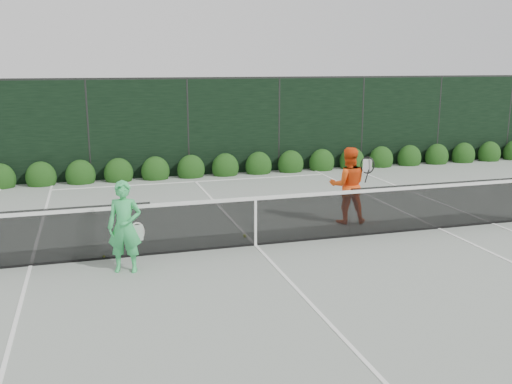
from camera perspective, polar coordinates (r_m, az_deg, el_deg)
name	(u,v)px	position (r m, az deg, el deg)	size (l,w,h in m)	color
ground	(255,245)	(11.17, -0.05, -5.37)	(80.00, 80.00, 0.00)	gray
tennis_net	(254,219)	(11.01, -0.17, -2.75)	(12.90, 0.10, 1.07)	black
player_woman	(125,227)	(9.85, -12.99, -3.42)	(0.67, 0.52, 1.57)	#3AC766
player_man	(348,185)	(12.72, 9.18, 0.67)	(0.96, 0.83, 1.69)	#FF5315
court_lines	(255,245)	(11.17, -0.05, -5.34)	(11.03, 23.83, 0.01)	white
windscreen_fence	(308,202)	(8.28, 5.24, -0.97)	(32.00, 21.07, 3.06)	black
hedge_row	(191,170)	(17.89, -6.52, 2.23)	(31.66, 0.65, 0.94)	#143B10
tennis_balls	(246,236)	(11.67, -1.00, -4.39)	(5.76, 1.14, 0.07)	#BDD72F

